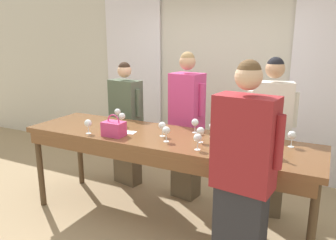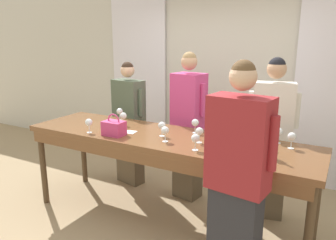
% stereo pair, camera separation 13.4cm
% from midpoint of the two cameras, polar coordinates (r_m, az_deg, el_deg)
% --- Properties ---
extents(ground_plane, '(18.00, 18.00, 0.00)m').
position_cam_midpoint_polar(ground_plane, '(3.84, 0.41, -17.07)').
color(ground_plane, tan).
extents(wall_back, '(12.00, 0.06, 2.80)m').
position_cam_midpoint_polar(wall_back, '(5.01, 10.65, 7.18)').
color(wall_back, beige).
rests_on(wall_back, ground_plane).
extents(curtain_panel_left, '(1.03, 0.03, 2.69)m').
position_cam_midpoint_polar(curtain_panel_left, '(5.62, -4.42, 7.55)').
color(curtain_panel_left, white).
rests_on(curtain_panel_left, ground_plane).
extents(tasting_bar, '(3.14, 0.84, 0.99)m').
position_cam_midpoint_polar(tasting_bar, '(3.44, 0.24, -4.18)').
color(tasting_bar, brown).
rests_on(tasting_bar, ground_plane).
extents(wine_bottle, '(0.08, 0.08, 0.31)m').
position_cam_midpoint_polar(wine_bottle, '(2.95, 18.29, -4.06)').
color(wine_bottle, black).
rests_on(wine_bottle, tasting_bar).
extents(handbag, '(0.22, 0.16, 0.23)m').
position_cam_midpoint_polar(handbag, '(3.46, -8.32, -1.36)').
color(handbag, '#C63870').
rests_on(handbag, tasting_bar).
extents(wine_glass_front_left, '(0.08, 0.08, 0.15)m').
position_cam_midpoint_polar(wine_glass_front_left, '(3.19, 6.69, -2.07)').
color(wine_glass_front_left, white).
rests_on(wine_glass_front_left, tasting_bar).
extents(wine_glass_front_mid, '(0.08, 0.08, 0.15)m').
position_cam_midpoint_polar(wine_glass_front_mid, '(3.20, 0.69, -1.91)').
color(wine_glass_front_mid, white).
rests_on(wine_glass_front_mid, tasting_bar).
extents(wine_glass_front_right, '(0.08, 0.08, 0.15)m').
position_cam_midpoint_polar(wine_glass_front_right, '(3.14, 17.85, -2.92)').
color(wine_glass_front_right, white).
rests_on(wine_glass_front_right, tasting_bar).
extents(wine_glass_center_left, '(0.08, 0.08, 0.15)m').
position_cam_midpoint_polar(wine_glass_center_left, '(3.51, 5.85, -0.52)').
color(wine_glass_center_left, white).
rests_on(wine_glass_center_left, tasting_bar).
extents(wine_glass_center_mid, '(0.08, 0.08, 0.15)m').
position_cam_midpoint_polar(wine_glass_center_mid, '(3.37, 8.89, -1.22)').
color(wine_glass_center_mid, white).
rests_on(wine_glass_center_mid, tasting_bar).
extents(wine_glass_center_right, '(0.08, 0.08, 0.15)m').
position_cam_midpoint_polar(wine_glass_center_right, '(3.82, -6.79, 0.66)').
color(wine_glass_center_right, white).
rests_on(wine_glass_center_right, tasting_bar).
extents(wine_glass_back_left, '(0.08, 0.08, 0.15)m').
position_cam_midpoint_polar(wine_glass_back_left, '(4.06, -7.48, 1.44)').
color(wine_glass_back_left, white).
rests_on(wine_glass_back_left, tasting_bar).
extents(wine_glass_back_mid, '(0.08, 0.08, 0.15)m').
position_cam_midpoint_polar(wine_glass_back_mid, '(3.36, 19.79, -2.02)').
color(wine_glass_back_mid, white).
rests_on(wine_glass_back_mid, tasting_bar).
extents(wine_glass_back_right, '(0.08, 0.08, 0.15)m').
position_cam_midpoint_polar(wine_glass_back_right, '(3.24, 21.88, -2.77)').
color(wine_glass_back_right, white).
rests_on(wine_glass_back_right, tasting_bar).
extents(wine_glass_near_host, '(0.08, 0.08, 0.15)m').
position_cam_midpoint_polar(wine_glass_near_host, '(2.98, 6.09, -3.24)').
color(wine_glass_near_host, white).
rests_on(wine_glass_near_host, tasting_bar).
extents(wine_glass_by_bottle, '(0.08, 0.08, 0.15)m').
position_cam_midpoint_polar(wine_glass_by_bottle, '(3.59, -12.59, -0.47)').
color(wine_glass_by_bottle, white).
rests_on(wine_glass_by_bottle, tasting_bar).
extents(wine_glass_by_handbag, '(0.08, 0.08, 0.15)m').
position_cam_midpoint_polar(wine_glass_by_handbag, '(3.38, 0.06, -1.03)').
color(wine_glass_by_handbag, white).
rests_on(wine_glass_by_handbag, tasting_bar).
extents(napkin, '(0.14, 0.14, 0.00)m').
position_cam_midpoint_polar(napkin, '(3.56, -5.53, -2.12)').
color(napkin, white).
rests_on(napkin, tasting_bar).
extents(guest_olive_jacket, '(0.55, 0.31, 1.68)m').
position_cam_midpoint_polar(guest_olive_jacket, '(4.47, -5.94, -0.61)').
color(guest_olive_jacket, brown).
rests_on(guest_olive_jacket, ground_plane).
extents(guest_pink_top, '(0.48, 0.33, 1.83)m').
position_cam_midpoint_polar(guest_pink_top, '(4.02, 4.50, -1.08)').
color(guest_pink_top, brown).
rests_on(guest_pink_top, ground_plane).
extents(guest_cream_sweater, '(0.53, 0.29, 1.80)m').
position_cam_midpoint_polar(guest_cream_sweater, '(3.74, 18.51, -2.99)').
color(guest_cream_sweater, brown).
rests_on(guest_cream_sweater, ground_plane).
extents(host_pouring, '(0.56, 0.30, 1.85)m').
position_cam_midpoint_polar(host_pouring, '(2.55, 13.44, -10.61)').
color(host_pouring, '#28282D').
rests_on(host_pouring, ground_plane).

